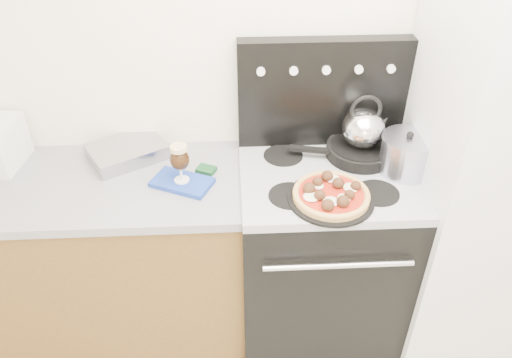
{
  "coord_description": "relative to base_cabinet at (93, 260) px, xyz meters",
  "views": [
    {
      "loc": [
        -0.32,
        -0.57,
        2.17
      ],
      "look_at": [
        -0.24,
        1.05,
        0.99
      ],
      "focal_mm": 35.0,
      "sensor_mm": 36.0,
      "label": 1
    }
  ],
  "objects": [
    {
      "name": "stove_body",
      "position": [
        1.1,
        -0.02,
        0.01
      ],
      "size": [
        0.76,
        0.65,
        0.88
      ],
      "primitive_type": "cube",
      "color": "black",
      "rests_on": "ground"
    },
    {
      "name": "base_cabinet",
      "position": [
        0.0,
        0.0,
        0.0
      ],
      "size": [
        1.45,
        0.6,
        0.86
      ],
      "primitive_type": "cube",
      "color": "brown",
      "rests_on": "ground"
    },
    {
      "name": "room_shell",
      "position": [
        1.02,
        -0.91,
        0.82
      ],
      "size": [
        3.52,
        3.01,
        2.52
      ],
      "color": "beige",
      "rests_on": "ground"
    },
    {
      "name": "pizza_pan",
      "position": [
        1.09,
        -0.21,
        0.5
      ],
      "size": [
        0.41,
        0.41,
        0.01
      ],
      "primitive_type": "cylinder",
      "rotation": [
        0.0,
        0.0,
        -0.2
      ],
      "color": "black",
      "rests_on": "cooktop"
    },
    {
      "name": "beer_glass",
      "position": [
        0.48,
        -0.04,
        0.58
      ],
      "size": [
        0.1,
        0.1,
        0.18
      ],
      "primitive_type": null,
      "rotation": [
        0.0,
        0.0,
        0.28
      ],
      "color": "black",
      "rests_on": "oven_mitt"
    },
    {
      "name": "oven_mitt",
      "position": [
        0.48,
        -0.04,
        0.48
      ],
      "size": [
        0.29,
        0.24,
        0.02
      ],
      "primitive_type": "cube",
      "rotation": [
        0.0,
        0.0,
        -0.44
      ],
      "color": "#1E3CA6",
      "rests_on": "countertop"
    },
    {
      "name": "cooktop",
      "position": [
        1.1,
        -0.02,
        0.47
      ],
      "size": [
        0.76,
        0.65,
        0.04
      ],
      "primitive_type": "cube",
      "color": "#ADADB2",
      "rests_on": "stove_body"
    },
    {
      "name": "countertop",
      "position": [
        0.0,
        0.0,
        0.45
      ],
      "size": [
        1.48,
        0.63,
        0.04
      ],
      "primitive_type": "cube",
      "color": "gray",
      "rests_on": "base_cabinet"
    },
    {
      "name": "foil_sheet",
      "position": [
        0.21,
        0.18,
        0.5
      ],
      "size": [
        0.4,
        0.37,
        0.07
      ],
      "primitive_type": "cube",
      "rotation": [
        0.0,
        0.0,
        0.53
      ],
      "color": "silver",
      "rests_on": "countertop"
    },
    {
      "name": "tea_kettle",
      "position": [
        1.27,
        0.11,
        0.65
      ],
      "size": [
        0.2,
        0.2,
        0.21
      ],
      "primitive_type": null,
      "rotation": [
        0.0,
        0.0,
        0.08
      ],
      "color": "silver",
      "rests_on": "skillet"
    },
    {
      "name": "skillet",
      "position": [
        1.27,
        0.11,
        0.52
      ],
      "size": [
        0.36,
        0.36,
        0.05
      ],
      "primitive_type": "cylinder",
      "rotation": [
        0.0,
        0.0,
        -0.21
      ],
      "color": "black",
      "rests_on": "cooktop"
    },
    {
      "name": "backguard",
      "position": [
        1.1,
        0.25,
        0.74
      ],
      "size": [
        0.76,
        0.08,
        0.5
      ],
      "primitive_type": "cube",
      "color": "black",
      "rests_on": "cooktop"
    },
    {
      "name": "stock_pot",
      "position": [
        1.44,
        -0.02,
        0.57
      ],
      "size": [
        0.25,
        0.25,
        0.16
      ],
      "primitive_type": "cylinder",
      "rotation": [
        0.0,
        0.0,
        0.13
      ],
      "color": "#B5B5CF",
      "rests_on": "cooktop"
    },
    {
      "name": "fridge",
      "position": [
        1.8,
        -0.05,
        0.52
      ],
      "size": [
        0.64,
        0.68,
        1.9
      ],
      "primitive_type": "cube",
      "color": "silver",
      "rests_on": "ground"
    },
    {
      "name": "pizza",
      "position": [
        1.09,
        -0.21,
        0.52
      ],
      "size": [
        0.32,
        0.32,
        0.04
      ],
      "primitive_type": null,
      "rotation": [
        0.0,
        0.0,
        0.02
      ],
      "color": "#DEB354",
      "rests_on": "pizza_pan"
    }
  ]
}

